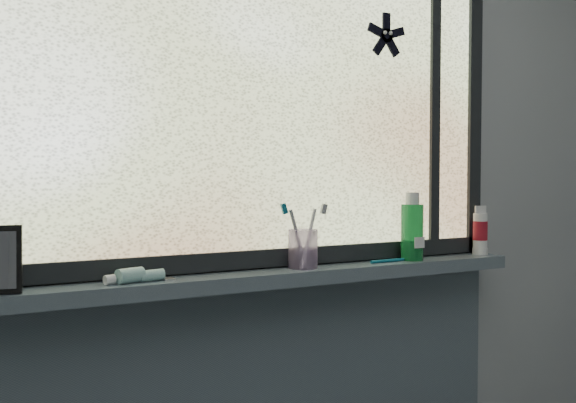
% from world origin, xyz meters
% --- Properties ---
extents(wall_back, '(3.00, 0.01, 2.50)m').
position_xyz_m(wall_back, '(0.00, 1.30, 1.25)').
color(wall_back, '#9EA3A8').
rests_on(wall_back, ground).
extents(windowsill, '(1.62, 0.14, 0.04)m').
position_xyz_m(windowsill, '(0.00, 1.23, 1.00)').
color(windowsill, '#4C5B66').
rests_on(windowsill, wall_back).
extents(window_pane, '(1.50, 0.01, 1.00)m').
position_xyz_m(window_pane, '(0.00, 1.28, 1.53)').
color(window_pane, silver).
rests_on(window_pane, wall_back).
extents(frame_bottom, '(1.60, 0.03, 0.05)m').
position_xyz_m(frame_bottom, '(0.00, 1.28, 1.05)').
color(frame_bottom, black).
rests_on(frame_bottom, windowsill).
extents(frame_right, '(0.05, 0.03, 1.10)m').
position_xyz_m(frame_right, '(0.78, 1.28, 1.53)').
color(frame_right, black).
rests_on(frame_right, wall_back).
extents(frame_mullion, '(0.03, 0.03, 1.00)m').
position_xyz_m(frame_mullion, '(0.60, 1.28, 1.53)').
color(frame_mullion, black).
rests_on(frame_mullion, wall_back).
extents(starfish_sticker, '(0.15, 0.02, 0.15)m').
position_xyz_m(starfish_sticker, '(0.40, 1.27, 1.72)').
color(starfish_sticker, black).
rests_on(starfish_sticker, window_pane).
extents(toothpaste_tube, '(0.22, 0.09, 0.04)m').
position_xyz_m(toothpaste_tube, '(-0.40, 1.21, 1.04)').
color(toothpaste_tube, white).
rests_on(toothpaste_tube, windowsill).
extents(toothbrush_cup, '(0.10, 0.10, 0.11)m').
position_xyz_m(toothbrush_cup, '(0.08, 1.23, 1.08)').
color(toothbrush_cup, '#D5AEE6').
rests_on(toothbrush_cup, windowsill).
extents(toothbrush_lying, '(0.22, 0.03, 0.01)m').
position_xyz_m(toothbrush_lying, '(0.40, 1.22, 1.03)').
color(toothbrush_lying, '#0D5D77').
rests_on(toothbrush_lying, windowsill).
extents(mouthwash_bottle, '(0.09, 0.09, 0.18)m').
position_xyz_m(mouthwash_bottle, '(0.47, 1.22, 1.13)').
color(mouthwash_bottle, '#1B9040').
rests_on(mouthwash_bottle, windowsill).
extents(cream_tube, '(0.06, 0.06, 0.12)m').
position_xyz_m(cream_tube, '(0.77, 1.23, 1.11)').
color(cream_tube, silver).
rests_on(cream_tube, windowsill).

